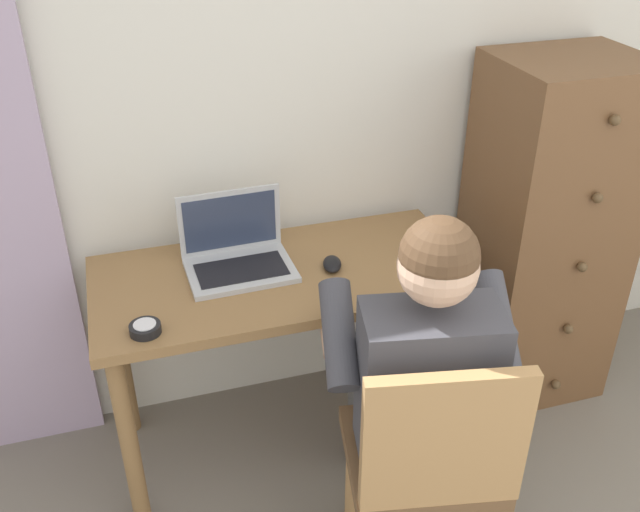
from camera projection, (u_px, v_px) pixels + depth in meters
The scene contains 8 objects.
wall_back at pixel (314, 80), 2.38m from camera, with size 4.80×0.05×2.50m, color silver.
desk at pixel (283, 301), 2.35m from camera, with size 1.22×0.57×0.74m.
dresser at pixel (544, 235), 2.65m from camera, with size 0.51×0.48×1.34m.
chair at pixel (428, 460), 1.92m from camera, with size 0.49×0.47×0.88m.
person_seated at pixel (416, 365), 1.99m from camera, with size 0.60×0.64×1.20m.
laptop at pixel (237, 253), 2.29m from camera, with size 0.35×0.26×0.24m.
computer_mouse at pixel (332, 264), 2.30m from camera, with size 0.06×0.10×0.03m, color black.
desk_clock at pixel (145, 328), 2.00m from camera, with size 0.09×0.09×0.03m.
Camera 1 is at (-0.66, -0.05, 1.95)m, focal length 39.62 mm.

